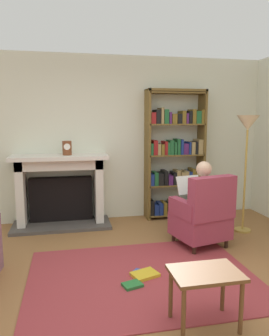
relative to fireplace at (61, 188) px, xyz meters
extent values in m
plane|color=olive|center=(0.86, -2.30, -0.59)|extent=(14.00, 14.00, 0.00)
cube|color=silver|center=(0.86, 0.25, 0.76)|extent=(5.60, 0.10, 2.70)
cube|color=#973338|center=(0.86, -2.00, -0.59)|extent=(2.40, 1.80, 0.01)
cube|color=#4C4742|center=(0.00, -0.12, -0.57)|extent=(1.51, 0.64, 0.05)
cube|color=black|center=(0.00, 0.10, -0.19)|extent=(0.99, 0.20, 0.70)
cube|color=silver|center=(-0.59, -0.02, -0.06)|extent=(0.12, 0.44, 1.07)
cube|color=silver|center=(0.59, -0.02, -0.06)|extent=(0.12, 0.44, 1.07)
cube|color=silver|center=(0.00, -0.02, 0.39)|extent=(1.31, 0.44, 0.16)
cube|color=silver|center=(0.00, -0.08, 0.50)|extent=(1.47, 0.56, 0.06)
cylinder|color=brown|center=(0.12, -0.10, 0.64)|extent=(0.14, 0.14, 0.22)
cylinder|color=white|center=(0.12, -0.16, 0.67)|extent=(0.10, 0.01, 0.10)
cube|color=brown|center=(1.42, 0.04, 0.48)|extent=(0.04, 0.32, 2.16)
cube|color=brown|center=(2.37, 0.04, 0.48)|extent=(0.04, 0.32, 2.16)
cube|color=brown|center=(1.90, 0.04, 1.54)|extent=(0.99, 0.32, 0.04)
cube|color=brown|center=(1.90, 0.04, -0.53)|extent=(0.95, 0.32, 0.02)
cube|color=black|center=(1.48, 0.03, -0.40)|extent=(0.06, 0.26, 0.25)
cube|color=navy|center=(1.56, 0.03, -0.44)|extent=(0.07, 0.26, 0.17)
cube|color=navy|center=(1.63, 0.03, -0.43)|extent=(0.07, 0.26, 0.19)
cube|color=brown|center=(1.71, 0.03, -0.42)|extent=(0.06, 0.26, 0.20)
cube|color=black|center=(1.77, 0.03, -0.43)|extent=(0.05, 0.26, 0.19)
cube|color=brown|center=(1.83, 0.03, -0.41)|extent=(0.05, 0.26, 0.22)
cube|color=#1E592D|center=(1.88, 0.03, -0.44)|extent=(0.05, 0.26, 0.17)
cube|color=#1E592D|center=(1.96, 0.03, -0.41)|extent=(0.09, 0.26, 0.23)
cube|color=#997F4C|center=(2.04, 0.03, -0.44)|extent=(0.07, 0.26, 0.17)
cube|color=black|center=(2.10, 0.03, -0.44)|extent=(0.04, 0.26, 0.17)
cube|color=navy|center=(2.16, 0.03, -0.44)|extent=(0.05, 0.26, 0.17)
cube|color=#997F4C|center=(2.22, 0.03, -0.43)|extent=(0.06, 0.26, 0.19)
cube|color=black|center=(2.29, 0.03, -0.44)|extent=(0.09, 0.26, 0.17)
cube|color=brown|center=(1.90, 0.04, -0.02)|extent=(0.95, 0.32, 0.02)
cube|color=navy|center=(1.48, 0.03, 0.08)|extent=(0.06, 0.26, 0.19)
cube|color=#1E592D|center=(1.55, 0.03, 0.10)|extent=(0.06, 0.26, 0.22)
cube|color=black|center=(1.63, 0.03, 0.09)|extent=(0.09, 0.26, 0.20)
cube|color=black|center=(1.71, 0.03, 0.11)|extent=(0.07, 0.26, 0.24)
cube|color=#4C1E59|center=(1.80, 0.03, 0.07)|extent=(0.08, 0.26, 0.16)
cube|color=black|center=(1.87, 0.03, 0.09)|extent=(0.05, 0.26, 0.21)
cube|color=#997F4C|center=(1.93, 0.03, 0.11)|extent=(0.06, 0.26, 0.24)
cube|color=#997F4C|center=(2.02, 0.03, 0.09)|extent=(0.07, 0.26, 0.21)
cube|color=#997F4C|center=(2.09, 0.03, 0.10)|extent=(0.06, 0.26, 0.22)
cube|color=navy|center=(2.14, 0.03, 0.09)|extent=(0.06, 0.26, 0.21)
cube|color=brown|center=(2.20, 0.03, 0.12)|extent=(0.05, 0.26, 0.26)
cube|color=brown|center=(2.27, 0.03, 0.08)|extent=(0.09, 0.26, 0.19)
cube|color=brown|center=(1.90, 0.04, 0.48)|extent=(0.95, 0.32, 0.02)
cube|color=#1E592D|center=(1.47, 0.03, 0.59)|extent=(0.04, 0.26, 0.19)
cube|color=maroon|center=(1.53, 0.03, 0.62)|extent=(0.07, 0.26, 0.24)
cube|color=#997F4C|center=(1.59, 0.03, 0.59)|extent=(0.05, 0.26, 0.18)
cube|color=brown|center=(1.65, 0.03, 0.58)|extent=(0.05, 0.26, 0.17)
cube|color=maroon|center=(1.71, 0.03, 0.61)|extent=(0.05, 0.26, 0.22)
cube|color=#1E592D|center=(1.75, 0.03, 0.60)|extent=(0.04, 0.26, 0.20)
cube|color=#1E592D|center=(1.81, 0.03, 0.61)|extent=(0.07, 0.26, 0.24)
cube|color=#1E592D|center=(1.87, 0.03, 0.60)|extent=(0.04, 0.26, 0.21)
cube|color=#1E592D|center=(1.92, 0.03, 0.63)|extent=(0.05, 0.26, 0.26)
cube|color=navy|center=(1.98, 0.03, 0.62)|extent=(0.04, 0.26, 0.25)
cube|color=#4C1E59|center=(2.05, 0.03, 0.59)|extent=(0.08, 0.26, 0.18)
cube|color=navy|center=(2.12, 0.03, 0.60)|extent=(0.04, 0.26, 0.21)
cube|color=#997F4C|center=(2.18, 0.03, 0.60)|extent=(0.06, 0.26, 0.20)
cube|color=black|center=(2.24, 0.03, 0.60)|extent=(0.04, 0.26, 0.21)
cube|color=#997F4C|center=(2.31, 0.03, 0.62)|extent=(0.09, 0.26, 0.24)
cube|color=brown|center=(1.90, 0.04, 0.99)|extent=(0.95, 0.32, 0.02)
cube|color=maroon|center=(1.49, 0.03, 1.10)|extent=(0.08, 0.26, 0.18)
cube|color=black|center=(1.57, 0.03, 1.12)|extent=(0.08, 0.26, 0.22)
cube|color=#997F4C|center=(1.64, 0.03, 1.13)|extent=(0.05, 0.26, 0.26)
cube|color=#1E592D|center=(1.71, 0.03, 1.12)|extent=(0.07, 0.26, 0.23)
cube|color=#4C1E59|center=(1.77, 0.03, 1.10)|extent=(0.04, 0.26, 0.19)
cube|color=brown|center=(1.84, 0.03, 1.09)|extent=(0.08, 0.26, 0.16)
cube|color=black|center=(1.93, 0.03, 1.09)|extent=(0.08, 0.26, 0.16)
cube|color=brown|center=(2.00, 0.03, 1.11)|extent=(0.06, 0.26, 0.21)
cube|color=#4C1E59|center=(2.06, 0.03, 1.09)|extent=(0.04, 0.26, 0.17)
cube|color=black|center=(2.12, 0.03, 1.11)|extent=(0.05, 0.26, 0.21)
cube|color=brown|center=(2.18, 0.03, 1.12)|extent=(0.06, 0.26, 0.23)
cube|color=#1E592D|center=(2.26, 0.03, 1.11)|extent=(0.09, 0.26, 0.21)
cube|color=brown|center=(2.34, 0.03, 1.12)|extent=(0.07, 0.26, 0.23)
cube|color=brown|center=(1.90, 0.04, 1.50)|extent=(0.95, 0.32, 0.02)
cylinder|color=#331E14|center=(2.02, -0.96, -0.53)|extent=(0.05, 0.05, 0.12)
cylinder|color=#331E14|center=(1.52, -1.08, -0.53)|extent=(0.05, 0.05, 0.12)
cylinder|color=#331E14|center=(2.13, -1.43, -0.53)|extent=(0.05, 0.05, 0.12)
cylinder|color=#331E14|center=(1.63, -1.55, -0.53)|extent=(0.05, 0.05, 0.12)
cube|color=#97374B|center=(1.83, -1.25, -0.32)|extent=(0.76, 0.73, 0.30)
cube|color=#97374B|center=(1.88, -1.49, 0.10)|extent=(0.66, 0.31, 0.55)
cube|color=#97374B|center=(2.09, -1.19, -0.06)|extent=(0.24, 0.55, 0.22)
cube|color=#97374B|center=(1.56, -1.32, -0.06)|extent=(0.24, 0.55, 0.22)
cube|color=silver|center=(1.84, -1.30, 0.08)|extent=(0.36, 0.27, 0.50)
sphere|color=#D8AD8C|center=(1.84, -1.30, 0.45)|extent=(0.20, 0.20, 0.20)
cube|color=#191E3F|center=(1.87, -1.09, -0.12)|extent=(0.21, 0.42, 0.12)
cube|color=#191E3F|center=(1.71, -1.12, -0.12)|extent=(0.21, 0.42, 0.12)
cylinder|color=#191E3F|center=(1.82, -0.90, -0.38)|extent=(0.10, 0.10, 0.42)
cylinder|color=#191E3F|center=(1.67, -0.94, -0.38)|extent=(0.10, 0.10, 0.42)
cube|color=white|center=(1.76, -0.98, 0.18)|extent=(0.38, 0.19, 0.25)
cube|color=brown|center=(1.17, -2.89, -0.14)|extent=(0.56, 0.39, 0.03)
cylinder|color=brown|center=(0.94, -3.04, -0.37)|extent=(0.04, 0.04, 0.44)
cylinder|color=brown|center=(1.41, -3.04, -0.37)|extent=(0.04, 0.04, 0.44)
cylinder|color=brown|center=(0.94, -2.74, -0.37)|extent=(0.04, 0.04, 0.44)
cylinder|color=brown|center=(1.41, -2.74, -0.37)|extent=(0.04, 0.04, 0.44)
cube|color=gold|center=(0.89, -1.99, -0.57)|extent=(0.32, 0.28, 0.03)
cube|color=#334CA5|center=(0.86, -1.96, -0.57)|extent=(0.24, 0.23, 0.03)
cube|color=#267233|center=(0.72, -2.17, -0.57)|extent=(0.22, 0.19, 0.03)
cylinder|color=#B7933F|center=(2.68, -0.88, -0.58)|extent=(0.24, 0.24, 0.03)
cylinder|color=#B7933F|center=(2.68, -0.88, 0.18)|extent=(0.03, 0.03, 1.49)
cone|color=beige|center=(2.68, -0.88, 1.03)|extent=(0.32, 0.32, 0.22)
camera|label=1|loc=(0.12, -5.17, 1.09)|focal=34.81mm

